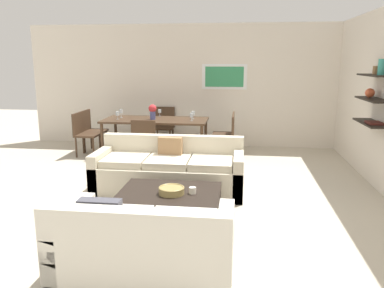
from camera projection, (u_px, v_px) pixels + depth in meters
name	position (u px, v px, depth m)	size (l,w,h in m)	color
ground_plane	(172.00, 198.00, 5.40)	(18.00, 18.00, 0.00)	#BCB29E
back_wall_unit	(213.00, 86.00, 8.49)	(8.40, 0.09, 2.70)	silver
sofa_beige	(169.00, 171.00, 5.67)	(2.18, 0.90, 0.78)	beige
loveseat_white	(145.00, 247.00, 3.37)	(1.55, 0.90, 0.78)	silver
coffee_table	(169.00, 207.00, 4.56)	(1.20, 0.95, 0.38)	black
decorative_bowl	(172.00, 190.00, 4.45)	(0.31, 0.31, 0.08)	#99844C
candle_jar	(193.00, 190.00, 4.46)	(0.08, 0.08, 0.08)	silver
dining_table	(156.00, 122.00, 7.70)	(2.09, 0.95, 0.75)	#422D1E
dining_chair_left_near	(83.00, 131.00, 7.72)	(0.44, 0.44, 0.88)	#422D1E
dining_chair_foot	(145.00, 140.00, 6.89)	(0.44, 0.44, 0.88)	#422D1E
dining_chair_right_near	(227.00, 135.00, 7.36)	(0.44, 0.44, 0.88)	#422D1E
dining_chair_left_far	(91.00, 128.00, 8.13)	(0.44, 0.44, 0.88)	#422D1E
dining_chair_right_far	(228.00, 131.00, 7.77)	(0.44, 0.44, 0.88)	#422D1E
dining_chair_head	(164.00, 124.00, 8.60)	(0.44, 0.44, 0.88)	#422D1E
wine_glass_left_near	(117.00, 114.00, 7.65)	(0.07, 0.07, 0.16)	silver
wine_glass_right_far	(193.00, 114.00, 7.69)	(0.07, 0.07, 0.16)	silver
wine_glass_right_near	(192.00, 116.00, 7.46)	(0.06, 0.06, 0.15)	silver
wine_glass_head	(160.00, 111.00, 8.07)	(0.07, 0.07, 0.15)	silver
wine_glass_left_far	(121.00, 112.00, 7.87)	(0.06, 0.06, 0.17)	silver
centerpiece_vase	(153.00, 111.00, 7.61)	(0.16, 0.16, 0.30)	#4C518C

